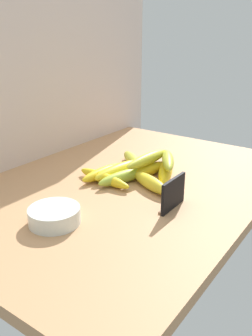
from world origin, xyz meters
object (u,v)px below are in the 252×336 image
object	(u,v)px
banana_5	(125,176)
banana_9	(168,160)
banana_3	(104,178)
banana_4	(166,171)
banana_1	(148,170)
banana_0	(151,182)
chalkboard_sign	(173,195)
banana_8	(148,159)
banana_2	(105,172)
banana_7	(134,162)
banana_6	(120,170)
fruit_bowl	(55,216)

from	to	relation	value
banana_5	banana_9	size ratio (longest dim) A/B	1.20
banana_3	banana_4	size ratio (longest dim) A/B	1.03
banana_1	banana_4	xyz separation A→B (cm)	(2.13, -5.09, 0.18)
banana_0	chalkboard_sign	bearing A→B (deg)	-123.12
chalkboard_sign	banana_4	distance (cm)	21.16
banana_8	banana_4	bearing A→B (deg)	-65.61
banana_8	chalkboard_sign	bearing A→B (deg)	-131.15
banana_1	chalkboard_sign	bearing A→B (deg)	-131.69
banana_2	banana_9	bearing A→B (deg)	-55.63
banana_2	banana_8	size ratio (longest dim) A/B	0.91
banana_3	banana_5	size ratio (longest dim) A/B	1.03
banana_1	banana_7	xyz separation A→B (cm)	(3.05, 7.53, 0.08)
banana_1	banana_4	distance (cm)	5.52
banana_7	banana_8	size ratio (longest dim) A/B	1.03
chalkboard_sign	banana_8	size ratio (longest dim) A/B	0.55
banana_1	banana_6	world-z (taller)	banana_6
banana_9	banana_6	bearing A→B (deg)	119.79
chalkboard_sign	banana_4	world-z (taller)	chalkboard_sign
banana_4	banana_8	distance (cm)	6.70
fruit_bowl	banana_7	distance (cm)	41.91
banana_3	banana_8	world-z (taller)	banana_8
fruit_bowl	banana_5	distance (cm)	29.96
banana_0	banana_7	xyz separation A→B (cm)	(11.14, 13.69, 0.03)
banana_6	banana_9	world-z (taller)	banana_9
banana_4	banana_6	bearing A→B (deg)	123.45
banana_4	banana_9	distance (cm)	4.00
fruit_bowl	banana_6	bearing A→B (deg)	8.72
banana_1	banana_5	bearing A→B (deg)	161.95
banana_2	banana_4	size ratio (longest dim) A/B	0.92
banana_0	banana_2	bearing A→B (deg)	94.64
fruit_bowl	banana_8	distance (cm)	38.48
banana_3	banana_8	distance (cm)	15.30
banana_2	banana_5	xyz separation A→B (cm)	(0.87, -7.31, 0.12)
banana_3	banana_5	xyz separation A→B (cm)	(4.42, -4.77, 0.26)
banana_0	banana_6	bearing A→B (deg)	80.00
chalkboard_sign	banana_1	bearing A→B (deg)	48.31
banana_9	chalkboard_sign	bearing A→B (deg)	-146.70
banana_0	banana_4	bearing A→B (deg)	5.99
banana_2	banana_4	xyz separation A→B (cm)	(11.54, -15.18, 0.30)
banana_4	banana_8	size ratio (longest dim) A/B	0.99
banana_1	banana_7	bearing A→B (deg)	67.97
chalkboard_sign	banana_5	distance (cm)	21.04
banana_0	banana_9	bearing A→B (deg)	0.80
banana_3	banana_6	size ratio (longest dim) A/B	0.98
banana_2	banana_5	world-z (taller)	banana_5
banana_0	banana_5	size ratio (longest dim) A/B	0.83
banana_1	banana_9	xyz separation A→B (cm)	(1.61, -6.03, 4.03)
banana_2	banana_3	distance (cm)	4.37
banana_2	banana_0	bearing A→B (deg)	-85.36
banana_8	fruit_bowl	bearing A→B (deg)	177.31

